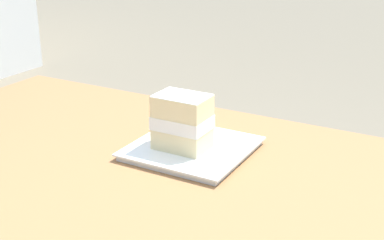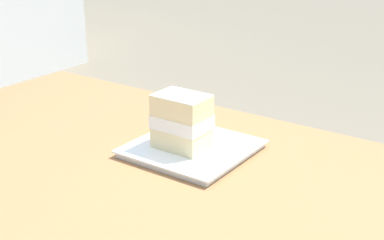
{
  "view_description": "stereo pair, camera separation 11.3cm",
  "coord_description": "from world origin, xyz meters",
  "px_view_note": "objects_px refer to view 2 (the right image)",
  "views": [
    {
      "loc": [
        -0.63,
        0.69,
        1.19
      ],
      "look_at": [
        -0.12,
        -0.24,
        0.79
      ],
      "focal_mm": 49.66,
      "sensor_mm": 36.0,
      "label": 1
    },
    {
      "loc": [
        -0.73,
        0.63,
        1.19
      ],
      "look_at": [
        -0.12,
        -0.24,
        0.79
      ],
      "focal_mm": 49.66,
      "sensor_mm": 36.0,
      "label": 2
    }
  ],
  "objects_px": {
    "dessert_plate": "(192,149)",
    "dessert_fork": "(206,116)",
    "patio_table": "(78,219)",
    "cake_slice": "(182,121)"
  },
  "relations": [
    {
      "from": "dessert_plate",
      "to": "dessert_fork",
      "type": "relative_size",
      "value": 1.74
    },
    {
      "from": "dessert_plate",
      "to": "cake_slice",
      "type": "relative_size",
      "value": 2.08
    },
    {
      "from": "patio_table",
      "to": "dessert_plate",
      "type": "bearing_deg",
      "value": -116.09
    },
    {
      "from": "dessert_plate",
      "to": "dessert_fork",
      "type": "bearing_deg",
      "value": -64.1
    },
    {
      "from": "dessert_plate",
      "to": "cake_slice",
      "type": "bearing_deg",
      "value": 57.01
    },
    {
      "from": "patio_table",
      "to": "cake_slice",
      "type": "height_order",
      "value": "cake_slice"
    },
    {
      "from": "dessert_plate",
      "to": "dessert_fork",
      "type": "height_order",
      "value": "dessert_plate"
    },
    {
      "from": "cake_slice",
      "to": "dessert_plate",
      "type": "bearing_deg",
      "value": -122.99
    },
    {
      "from": "patio_table",
      "to": "cake_slice",
      "type": "bearing_deg",
      "value": -115.42
    },
    {
      "from": "cake_slice",
      "to": "dessert_fork",
      "type": "height_order",
      "value": "cake_slice"
    }
  ]
}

